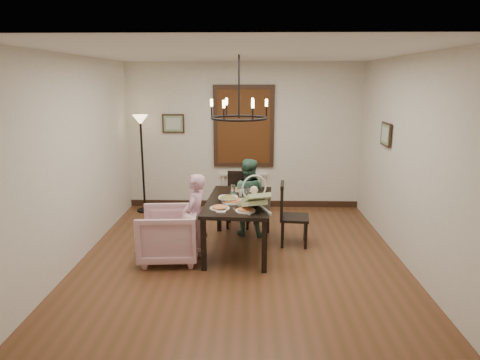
{
  "coord_description": "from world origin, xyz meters",
  "views": [
    {
      "loc": [
        0.13,
        -5.7,
        2.47
      ],
      "look_at": [
        -0.02,
        0.33,
        1.05
      ],
      "focal_mm": 32.0,
      "sensor_mm": 36.0,
      "label": 1
    }
  ],
  "objects_px": {
    "dining_table": "(239,205)",
    "armchair": "(168,234)",
    "baby_bouncer": "(254,198)",
    "chair_right": "(294,214)",
    "seated_man": "(247,203)",
    "drinking_glass": "(247,192)",
    "elderly_woman": "(196,225)",
    "floor_lamp": "(143,165)",
    "chair_far": "(238,200)"
  },
  "relations": [
    {
      "from": "armchair",
      "to": "floor_lamp",
      "type": "distance_m",
      "value": 2.49
    },
    {
      "from": "chair_right",
      "to": "baby_bouncer",
      "type": "xyz_separation_m",
      "value": [
        -0.62,
        -0.72,
        0.44
      ]
    },
    {
      "from": "seated_man",
      "to": "drinking_glass",
      "type": "distance_m",
      "value": 0.59
    },
    {
      "from": "baby_bouncer",
      "to": "armchair",
      "type": "bearing_deg",
      "value": 155.32
    },
    {
      "from": "chair_far",
      "to": "chair_right",
      "type": "distance_m",
      "value": 1.2
    },
    {
      "from": "chair_far",
      "to": "elderly_woman",
      "type": "relative_size",
      "value": 0.92
    },
    {
      "from": "seated_man",
      "to": "baby_bouncer",
      "type": "height_order",
      "value": "baby_bouncer"
    },
    {
      "from": "dining_table",
      "to": "drinking_glass",
      "type": "distance_m",
      "value": 0.24
    },
    {
      "from": "dining_table",
      "to": "armchair",
      "type": "height_order",
      "value": "dining_table"
    },
    {
      "from": "armchair",
      "to": "seated_man",
      "type": "distance_m",
      "value": 1.52
    },
    {
      "from": "dining_table",
      "to": "floor_lamp",
      "type": "bearing_deg",
      "value": 138.66
    },
    {
      "from": "chair_right",
      "to": "elderly_woman",
      "type": "relative_size",
      "value": 0.95
    },
    {
      "from": "chair_far",
      "to": "baby_bouncer",
      "type": "height_order",
      "value": "baby_bouncer"
    },
    {
      "from": "armchair",
      "to": "drinking_glass",
      "type": "distance_m",
      "value": 1.3
    },
    {
      "from": "chair_right",
      "to": "floor_lamp",
      "type": "relative_size",
      "value": 0.54
    },
    {
      "from": "dining_table",
      "to": "armchair",
      "type": "relative_size",
      "value": 2.06
    },
    {
      "from": "dining_table",
      "to": "baby_bouncer",
      "type": "relative_size",
      "value": 3.35
    },
    {
      "from": "dining_table",
      "to": "armchair",
      "type": "distance_m",
      "value": 1.1
    },
    {
      "from": "drinking_glass",
      "to": "elderly_woman",
      "type": "bearing_deg",
      "value": -142.65
    },
    {
      "from": "chair_right",
      "to": "baby_bouncer",
      "type": "height_order",
      "value": "baby_bouncer"
    },
    {
      "from": "armchair",
      "to": "drinking_glass",
      "type": "xyz_separation_m",
      "value": [
        1.09,
        0.54,
        0.47
      ]
    },
    {
      "from": "dining_table",
      "to": "elderly_woman",
      "type": "relative_size",
      "value": 1.65
    },
    {
      "from": "drinking_glass",
      "to": "floor_lamp",
      "type": "height_order",
      "value": "floor_lamp"
    },
    {
      "from": "elderly_woman",
      "to": "seated_man",
      "type": "height_order",
      "value": "seated_man"
    },
    {
      "from": "chair_right",
      "to": "seated_man",
      "type": "relative_size",
      "value": 0.93
    },
    {
      "from": "armchair",
      "to": "elderly_woman",
      "type": "height_order",
      "value": "elderly_woman"
    },
    {
      "from": "chair_right",
      "to": "drinking_glass",
      "type": "distance_m",
      "value": 0.81
    },
    {
      "from": "seated_man",
      "to": "drinking_glass",
      "type": "relative_size",
      "value": 6.78
    },
    {
      "from": "elderly_woman",
      "to": "chair_far",
      "type": "bearing_deg",
      "value": 173.02
    },
    {
      "from": "dining_table",
      "to": "elderly_woman",
      "type": "distance_m",
      "value": 0.73
    },
    {
      "from": "elderly_woman",
      "to": "baby_bouncer",
      "type": "bearing_deg",
      "value": 96.5
    },
    {
      "from": "dining_table",
      "to": "seated_man",
      "type": "bearing_deg",
      "value": 83.09
    },
    {
      "from": "chair_right",
      "to": "floor_lamp",
      "type": "height_order",
      "value": "floor_lamp"
    },
    {
      "from": "dining_table",
      "to": "elderly_woman",
      "type": "bearing_deg",
      "value": -142.64
    },
    {
      "from": "elderly_woman",
      "to": "drinking_glass",
      "type": "height_order",
      "value": "elderly_woman"
    },
    {
      "from": "drinking_glass",
      "to": "floor_lamp",
      "type": "relative_size",
      "value": 0.09
    },
    {
      "from": "drinking_glass",
      "to": "floor_lamp",
      "type": "xyz_separation_m",
      "value": [
        -1.98,
        1.72,
        0.06
      ]
    },
    {
      "from": "seated_man",
      "to": "drinking_glass",
      "type": "xyz_separation_m",
      "value": [
        -0.01,
        -0.5,
        0.32
      ]
    },
    {
      "from": "chair_right",
      "to": "seated_man",
      "type": "height_order",
      "value": "seated_man"
    },
    {
      "from": "seated_man",
      "to": "floor_lamp",
      "type": "bearing_deg",
      "value": -21.8
    },
    {
      "from": "seated_man",
      "to": "drinking_glass",
      "type": "height_order",
      "value": "seated_man"
    },
    {
      "from": "armchair",
      "to": "baby_bouncer",
      "type": "xyz_separation_m",
      "value": [
        1.19,
        -0.1,
        0.56
      ]
    },
    {
      "from": "dining_table",
      "to": "baby_bouncer",
      "type": "xyz_separation_m",
      "value": [
        0.21,
        -0.5,
        0.25
      ]
    },
    {
      "from": "chair_right",
      "to": "drinking_glass",
      "type": "xyz_separation_m",
      "value": [
        -0.72,
        -0.08,
        0.36
      ]
    },
    {
      "from": "baby_bouncer",
      "to": "seated_man",
      "type": "bearing_deg",
      "value": 75.03
    },
    {
      "from": "elderly_woman",
      "to": "seated_man",
      "type": "bearing_deg",
      "value": 159.67
    },
    {
      "from": "drinking_glass",
      "to": "dining_table",
      "type": "bearing_deg",
      "value": -128.21
    },
    {
      "from": "seated_man",
      "to": "dining_table",
      "type": "bearing_deg",
      "value": 89.34
    },
    {
      "from": "seated_man",
      "to": "baby_bouncer",
      "type": "distance_m",
      "value": 1.22
    },
    {
      "from": "seated_man",
      "to": "armchair",
      "type": "bearing_deg",
      "value": 53.45
    }
  ]
}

